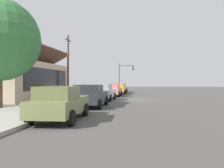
# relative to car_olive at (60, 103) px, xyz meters

# --- Properties ---
(ground_plane) EXTENTS (120.00, 120.00, 0.00)m
(ground_plane) POSITION_rel_car_olive_xyz_m (12.82, -2.76, -0.81)
(ground_plane) COLOR #4C4947
(sidewalk_curb) EXTENTS (60.00, 4.20, 0.16)m
(sidewalk_curb) POSITION_rel_car_olive_xyz_m (12.82, 2.84, -0.73)
(sidewalk_curb) COLOR #A3A099
(sidewalk_curb) RESTS_ON ground
(car_olive) EXTENTS (4.44, 2.14, 1.59)m
(car_olive) POSITION_rel_car_olive_xyz_m (0.00, 0.00, 0.00)
(car_olive) COLOR olive
(car_olive) RESTS_ON ground
(car_charcoal) EXTENTS (4.65, 2.11, 1.59)m
(car_charcoal) POSITION_rel_car_olive_xyz_m (5.69, -0.04, 0.00)
(car_charcoal) COLOR #2D3035
(car_charcoal) RESTS_ON ground
(car_silver) EXTENTS (4.61, 2.08, 1.59)m
(car_silver) POSITION_rel_car_olive_xyz_m (11.47, 0.10, 0.00)
(car_silver) COLOR silver
(car_silver) RESTS_ON ground
(car_coral) EXTENTS (4.72, 2.06, 1.59)m
(car_coral) POSITION_rel_car_olive_xyz_m (17.38, -0.01, 0.00)
(car_coral) COLOR #EA8C75
(car_coral) RESTS_ON ground
(car_mustard) EXTENTS (4.49, 2.08, 1.59)m
(car_mustard) POSITION_rel_car_olive_xyz_m (23.14, -0.12, 0.00)
(car_mustard) COLOR gold
(car_mustard) RESTS_ON ground
(car_ivory) EXTENTS (4.63, 1.99, 1.59)m
(car_ivory) POSITION_rel_car_olive_xyz_m (28.61, 0.12, 0.00)
(car_ivory) COLOR silver
(car_ivory) RESTS_ON ground
(storefront_building) EXTENTS (13.16, 6.41, 5.53)m
(storefront_building) POSITION_rel_car_olive_xyz_m (12.72, 9.23, 1.21)
(storefront_building) COLOR #CCB293
(storefront_building) RESTS_ON ground
(traffic_light_main) EXTENTS (0.37, 2.79, 5.20)m
(traffic_light_main) POSITION_rel_car_olive_xyz_m (32.45, -0.22, 2.68)
(traffic_light_main) COLOR #383833
(traffic_light_main) RESTS_ON ground
(utility_pole_wooden) EXTENTS (1.80, 0.24, 7.50)m
(utility_pole_wooden) POSITION_rel_car_olive_xyz_m (16.80, 5.44, 3.11)
(utility_pole_wooden) COLOR brown
(utility_pole_wooden) RESTS_ON ground
(fire_hydrant_red) EXTENTS (0.22, 0.22, 0.71)m
(fire_hydrant_red) POSITION_rel_car_olive_xyz_m (9.82, 1.44, -0.32)
(fire_hydrant_red) COLOR red
(fire_hydrant_red) RESTS_ON sidewalk_curb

